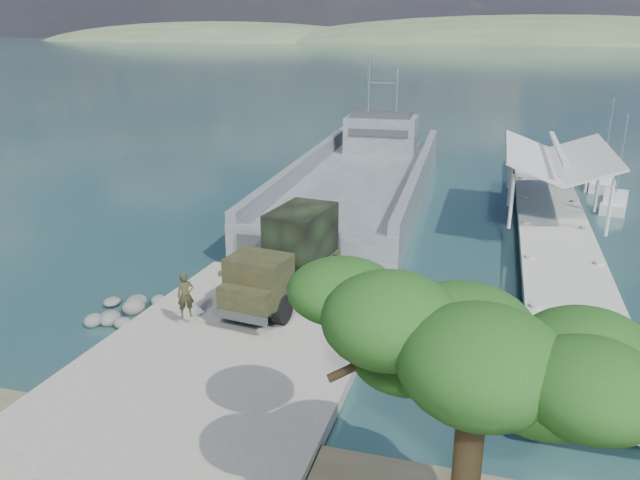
{
  "coord_description": "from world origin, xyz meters",
  "views": [
    {
      "loc": [
        9.17,
        -21.04,
        12.2
      ],
      "look_at": [
        1.57,
        6.0,
        2.62
      ],
      "focal_mm": 35.0,
      "sensor_mm": 36.0,
      "label": 1
    }
  ],
  "objects_px": {
    "pier": "(552,208)",
    "soldier": "(186,304)",
    "overhang_tree": "(451,357)",
    "military_truck": "(288,256)",
    "sailboat_near": "(614,203)",
    "landing_craft": "(360,188)",
    "sailboat_far": "(602,182)"
  },
  "relations": [
    {
      "from": "military_truck",
      "to": "soldier",
      "type": "height_order",
      "value": "military_truck"
    },
    {
      "from": "soldier",
      "to": "pier",
      "type": "bearing_deg",
      "value": 12.95
    },
    {
      "from": "sailboat_near",
      "to": "sailboat_far",
      "type": "xyz_separation_m",
      "value": [
        0.01,
        6.43,
        0.02
      ]
    },
    {
      "from": "sailboat_near",
      "to": "military_truck",
      "type": "bearing_deg",
      "value": -116.92
    },
    {
      "from": "pier",
      "to": "overhang_tree",
      "type": "relative_size",
      "value": 5.64
    },
    {
      "from": "soldier",
      "to": "overhang_tree",
      "type": "bearing_deg",
      "value": -77.06
    },
    {
      "from": "soldier",
      "to": "overhang_tree",
      "type": "xyz_separation_m",
      "value": [
        11.14,
        -9.17,
        4.23
      ]
    },
    {
      "from": "military_truck",
      "to": "sailboat_far",
      "type": "height_order",
      "value": "sailboat_far"
    },
    {
      "from": "soldier",
      "to": "overhang_tree",
      "type": "distance_m",
      "value": 15.04
    },
    {
      "from": "landing_craft",
      "to": "overhang_tree",
      "type": "relative_size",
      "value": 4.68
    },
    {
      "from": "landing_craft",
      "to": "military_truck",
      "type": "distance_m",
      "value": 19.03
    },
    {
      "from": "military_truck",
      "to": "overhang_tree",
      "type": "xyz_separation_m",
      "value": [
        8.12,
        -13.39,
        3.33
      ]
    },
    {
      "from": "overhang_tree",
      "to": "sailboat_far",
      "type": "bearing_deg",
      "value": 77.65
    },
    {
      "from": "pier",
      "to": "military_truck",
      "type": "bearing_deg",
      "value": -130.47
    },
    {
      "from": "sailboat_far",
      "to": "overhang_tree",
      "type": "distance_m",
      "value": 42.96
    },
    {
      "from": "overhang_tree",
      "to": "soldier",
      "type": "bearing_deg",
      "value": 140.55
    },
    {
      "from": "pier",
      "to": "landing_craft",
      "type": "relative_size",
      "value": 1.2
    },
    {
      "from": "soldier",
      "to": "landing_craft",
      "type": "bearing_deg",
      "value": 46.69
    },
    {
      "from": "military_truck",
      "to": "sailboat_far",
      "type": "relative_size",
      "value": 1.14
    },
    {
      "from": "soldier",
      "to": "overhang_tree",
      "type": "height_order",
      "value": "overhang_tree"
    },
    {
      "from": "military_truck",
      "to": "soldier",
      "type": "bearing_deg",
      "value": -117.66
    },
    {
      "from": "military_truck",
      "to": "sailboat_near",
      "type": "height_order",
      "value": "sailboat_near"
    },
    {
      "from": "landing_craft",
      "to": "sailboat_near",
      "type": "xyz_separation_m",
      "value": [
        17.94,
        2.86,
        -0.52
      ]
    },
    {
      "from": "pier",
      "to": "soldier",
      "type": "distance_m",
      "value": 24.33
    },
    {
      "from": "military_truck",
      "to": "sailboat_far",
      "type": "xyz_separation_m",
      "value": [
        17.24,
        28.25,
        -1.96
      ]
    },
    {
      "from": "overhang_tree",
      "to": "military_truck",
      "type": "bearing_deg",
      "value": 121.23
    },
    {
      "from": "landing_craft",
      "to": "overhang_tree",
      "type": "bearing_deg",
      "value": -76.96
    },
    {
      "from": "pier",
      "to": "sailboat_far",
      "type": "xyz_separation_m",
      "value": [
        4.81,
        13.68,
        -1.21
      ]
    },
    {
      "from": "pier",
      "to": "overhang_tree",
      "type": "xyz_separation_m",
      "value": [
        -4.31,
        -27.96,
        4.08
      ]
    },
    {
      "from": "landing_craft",
      "to": "soldier",
      "type": "bearing_deg",
      "value": -97.92
    },
    {
      "from": "landing_craft",
      "to": "military_truck",
      "type": "bearing_deg",
      "value": -90.07
    },
    {
      "from": "pier",
      "to": "soldier",
      "type": "xyz_separation_m",
      "value": [
        -15.45,
        -18.79,
        -0.15
      ]
    }
  ]
}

